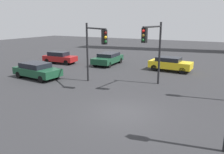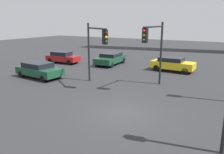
{
  "view_description": "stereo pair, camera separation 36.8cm",
  "coord_description": "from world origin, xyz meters",
  "views": [
    {
      "loc": [
        5.1,
        -10.85,
        5.05
      ],
      "look_at": [
        -1.64,
        1.77,
        1.49
      ],
      "focal_mm": 36.47,
      "sensor_mm": 36.0,
      "label": 1
    },
    {
      "loc": [
        5.42,
        -10.67,
        5.05
      ],
      "look_at": [
        -1.64,
        1.77,
        1.49
      ],
      "focal_mm": 36.47,
      "sensor_mm": 36.0,
      "label": 2
    }
  ],
  "objects": [
    {
      "name": "car_0",
      "position": [
        -7.74,
        12.2,
        0.74
      ],
      "size": [
        2.32,
        4.69,
        1.37
      ],
      "rotation": [
        0.0,
        0.0,
        -1.52
      ],
      "color": "#19472D",
      "rests_on": "ground_plane"
    },
    {
      "name": "ground_plane",
      "position": [
        0.0,
        0.0,
        0.0
      ],
      "size": [
        100.34,
        100.34,
        0.0
      ],
      "primitive_type": "plane",
      "color": "#2D2D30"
    },
    {
      "name": "car_1",
      "position": [
        -0.46,
        12.19,
        0.76
      ],
      "size": [
        4.29,
        1.96,
        1.43
      ],
      "rotation": [
        0.0,
        0.0,
        -0.04
      ],
      "color": "yellow",
      "rests_on": "ground_plane"
    },
    {
      "name": "traffic_light_3",
      "position": [
        -0.2,
        5.4,
        3.47
      ],
      "size": [
        0.55,
        3.16,
        4.95
      ],
      "rotation": [
        0.0,
        0.0,
        -1.68
      ],
      "color": "black",
      "rests_on": "ground_plane"
    },
    {
      "name": "traffic_light_1",
      "position": [
        -4.24,
        3.93,
        3.41
      ],
      "size": [
        3.07,
        2.15,
        4.87
      ],
      "rotation": [
        0.0,
        0.0,
        -0.6
      ],
      "color": "black",
      "rests_on": "ground_plane"
    },
    {
      "name": "car_5",
      "position": [
        -13.3,
        10.15,
        0.74
      ],
      "size": [
        4.14,
        1.95,
        1.41
      ],
      "rotation": [
        0.0,
        0.0,
        0.08
      ],
      "color": "maroon",
      "rests_on": "ground_plane"
    },
    {
      "name": "car_3",
      "position": [
        -10.27,
        3.57,
        0.73
      ],
      "size": [
        4.55,
        2.33,
        1.38
      ],
      "rotation": [
        0.0,
        0.0,
        -0.08
      ],
      "color": "#19472D",
      "rests_on": "ground_plane"
    }
  ]
}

